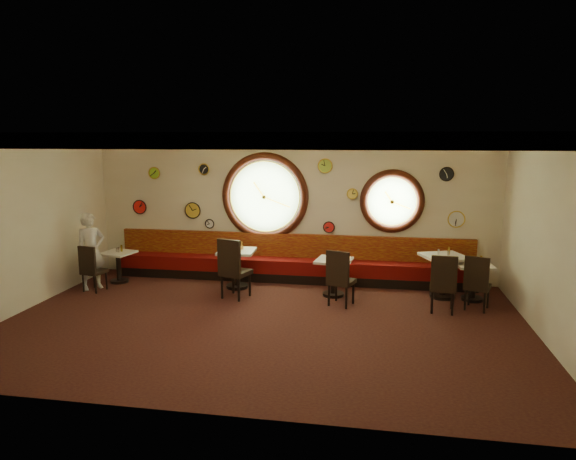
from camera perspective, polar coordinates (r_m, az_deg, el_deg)
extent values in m
cube|color=black|center=(8.98, -2.79, -10.30)|extent=(9.00, 6.00, 0.00)
cube|color=#B68033|center=(8.42, -2.98, 10.56)|extent=(9.00, 6.00, 0.02)
cube|color=beige|center=(11.47, 0.38, 2.45)|extent=(9.00, 0.02, 3.20)
cube|color=beige|center=(5.74, -9.43, -5.52)|extent=(9.00, 0.02, 3.20)
cube|color=beige|center=(10.49, -27.63, 0.56)|extent=(0.02, 6.00, 3.20)
cube|color=beige|center=(8.77, 27.18, -1.08)|extent=(0.02, 6.00, 3.20)
cube|color=black|center=(11.32, 0.35, 10.01)|extent=(9.00, 0.10, 0.18)
cube|color=black|center=(5.58, -9.71, 9.73)|extent=(9.00, 0.10, 0.18)
cube|color=black|center=(10.35, -28.10, 8.82)|extent=(0.10, 6.00, 0.18)
cube|color=black|center=(8.62, 27.68, 8.83)|extent=(0.10, 6.00, 0.18)
cube|color=black|center=(11.50, 0.14, -5.17)|extent=(8.00, 0.55, 0.20)
cube|color=#580807|center=(11.43, 0.14, -3.96)|extent=(8.00, 0.55, 0.30)
cube|color=#640907|center=(11.55, 0.33, -1.77)|extent=(8.00, 0.10, 0.55)
cylinder|color=#95C073|center=(11.54, -2.57, 3.74)|extent=(1.66, 0.02, 1.66)
torus|color=black|center=(11.53, -2.58, 3.73)|extent=(1.98, 0.18, 1.98)
torus|color=gold|center=(11.50, -2.62, 3.71)|extent=(1.61, 0.03, 1.61)
cylinder|color=#95C073|center=(11.29, 11.47, 3.15)|extent=(1.10, 0.02, 1.10)
torus|color=black|center=(11.28, 11.48, 3.14)|extent=(1.38, 0.18, 1.38)
torus|color=gold|center=(11.25, 11.48, 3.12)|extent=(1.09, 0.03, 1.09)
cylinder|color=black|center=(11.84, -9.31, 6.69)|extent=(0.24, 0.03, 0.24)
cylinder|color=silver|center=(11.94, -8.69, 0.70)|extent=(0.20, 0.03, 0.20)
cylinder|color=black|center=(11.29, 17.20, 5.96)|extent=(0.28, 0.03, 0.28)
cylinder|color=#F6DA52|center=(11.25, 7.17, 4.01)|extent=(0.22, 0.03, 0.22)
cylinder|color=red|center=(12.53, -16.14, 2.47)|extent=(0.32, 0.03, 0.32)
cylinder|color=#8FB939|center=(11.24, 4.16, 7.13)|extent=(0.30, 0.03, 0.30)
cylinder|color=#83C126|center=(12.28, -14.63, 6.15)|extent=(0.26, 0.03, 0.26)
cylinder|color=red|center=(11.38, 4.57, 0.32)|extent=(0.24, 0.03, 0.24)
cylinder|color=silver|center=(11.43, 18.20, 1.15)|extent=(0.34, 0.03, 0.34)
cylinder|color=gold|center=(12.03, -10.54, 2.15)|extent=(0.36, 0.03, 0.36)
cylinder|color=black|center=(12.00, -18.21, -5.40)|extent=(0.39, 0.39, 0.05)
cylinder|color=black|center=(11.92, -18.29, -3.96)|extent=(0.11, 0.11, 0.62)
cube|color=silver|center=(11.85, -18.38, -2.43)|extent=(0.73, 0.73, 0.04)
cylinder|color=black|center=(11.05, -5.66, -6.23)|extent=(0.47, 0.47, 0.06)
cylinder|color=black|center=(10.95, -5.69, -4.36)|extent=(0.13, 0.13, 0.75)
cube|color=silver|center=(10.86, -5.73, -2.37)|extent=(0.79, 0.79, 0.05)
cylinder|color=black|center=(10.50, 5.06, -7.12)|extent=(0.43, 0.43, 0.06)
cylinder|color=black|center=(10.40, 5.09, -5.31)|extent=(0.12, 0.12, 0.69)
cube|color=silver|center=(10.31, 5.12, -3.40)|extent=(0.77, 0.77, 0.05)
cylinder|color=black|center=(10.79, 16.76, -7.00)|extent=(0.49, 0.49, 0.07)
cylinder|color=black|center=(10.69, 16.87, -5.00)|extent=(0.13, 0.13, 0.78)
cube|color=silver|center=(10.59, 16.98, -2.86)|extent=(1.02, 1.02, 0.06)
cylinder|color=black|center=(10.80, 19.76, -7.19)|extent=(0.42, 0.42, 0.06)
cylinder|color=black|center=(10.71, 19.86, -5.48)|extent=(0.11, 0.11, 0.67)
cube|color=silver|center=(10.62, 19.98, -3.67)|extent=(0.72, 0.72, 0.05)
cube|color=black|center=(11.42, -20.73, -4.35)|extent=(0.48, 0.48, 0.07)
cube|color=black|center=(11.23, -21.43, -3.05)|extent=(0.41, 0.13, 0.53)
cube|color=black|center=(10.28, -5.83, -4.73)|extent=(0.64, 0.64, 0.09)
cube|color=black|center=(10.01, -6.57, -2.93)|extent=(0.50, 0.22, 0.66)
cube|color=black|center=(9.84, 5.95, -5.74)|extent=(0.58, 0.58, 0.08)
cube|color=black|center=(9.57, 5.53, -4.10)|extent=(0.45, 0.20, 0.59)
cube|color=black|center=(9.83, 16.82, -6.13)|extent=(0.50, 0.50, 0.08)
cube|color=black|center=(9.55, 16.95, -4.52)|extent=(0.46, 0.10, 0.59)
cube|color=black|center=(10.17, 20.30, -5.93)|extent=(0.56, 0.56, 0.08)
cube|color=black|center=(9.91, 20.22, -4.42)|extent=(0.43, 0.21, 0.56)
cylinder|color=silver|center=(11.84, -18.51, -2.11)|extent=(0.03, 0.03, 0.09)
cylinder|color=silver|center=(10.96, -6.22, -1.82)|extent=(0.04, 0.04, 0.11)
cylinder|color=silver|center=(10.40, 4.57, -2.82)|extent=(0.04, 0.04, 0.11)
cylinder|color=silver|center=(10.61, 16.37, -2.36)|extent=(0.04, 0.04, 0.11)
cylinder|color=silver|center=(11.80, -18.32, -2.09)|extent=(0.04, 0.04, 0.11)
cylinder|color=silver|center=(10.77, -6.02, -2.07)|extent=(0.03, 0.03, 0.10)
cylinder|color=silver|center=(10.21, 5.50, -3.07)|extent=(0.04, 0.04, 0.11)
cylinder|color=silver|center=(10.60, 17.38, -2.46)|extent=(0.03, 0.03, 0.09)
cylinder|color=gold|center=(11.85, -18.01, -1.93)|extent=(0.05, 0.05, 0.15)
cylinder|color=gold|center=(10.90, -5.12, -1.71)|extent=(0.05, 0.05, 0.17)
cylinder|color=gold|center=(10.36, 5.59, -2.74)|extent=(0.05, 0.05, 0.16)
cylinder|color=gold|center=(10.66, 17.42, -2.22)|extent=(0.05, 0.05, 0.16)
cylinder|color=silver|center=(10.69, 19.29, -3.17)|extent=(0.03, 0.03, 0.09)
cylinder|color=silver|center=(10.53, 19.98, -3.39)|extent=(0.03, 0.03, 0.10)
cylinder|color=gold|center=(10.72, 20.67, -3.07)|extent=(0.04, 0.04, 0.14)
imported|color=silver|center=(11.52, -21.04, -2.20)|extent=(0.68, 0.70, 1.62)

